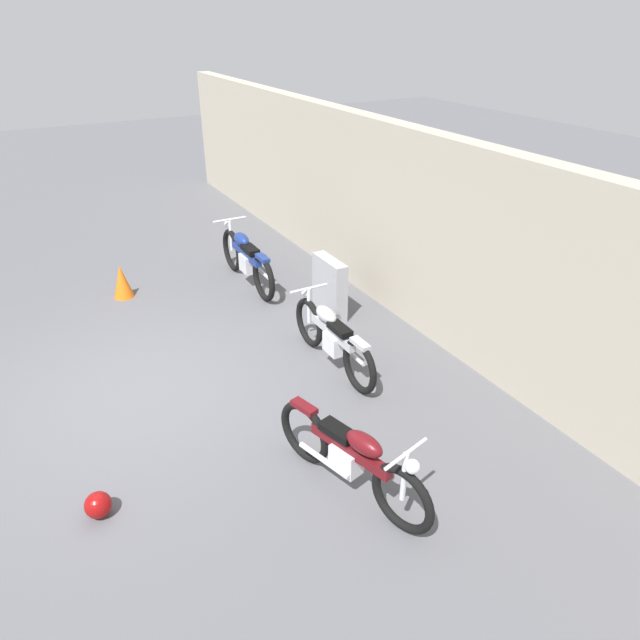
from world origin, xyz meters
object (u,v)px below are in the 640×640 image
motorcycle_maroon (351,457)px  motorcycle_blue (246,258)px  helmet (98,505)px  traffic_cone (122,281)px  stone_marker (330,287)px  motorcycle_silver (332,337)px

motorcycle_maroon → motorcycle_blue: (-5.01, 0.99, 0.04)m
helmet → traffic_cone: traffic_cone is taller
helmet → stone_marker: bearing=122.7°
stone_marker → motorcycle_maroon: size_ratio=0.47×
traffic_cone → motorcycle_silver: bearing=29.7°
traffic_cone → motorcycle_silver: size_ratio=0.28×
helmet → motorcycle_silver: 3.42m
stone_marker → motorcycle_blue: (-1.65, -0.68, 0.01)m
helmet → traffic_cone: 4.81m
traffic_cone → motorcycle_maroon: motorcycle_maroon is taller
traffic_cone → motorcycle_blue: 2.05m
stone_marker → motorcycle_blue: bearing=-157.6°
helmet → traffic_cone: (-4.65, 1.23, 0.15)m
stone_marker → motorcycle_maroon: bearing=-26.5°
stone_marker → motorcycle_blue: size_ratio=0.42×
motorcycle_silver → motorcycle_blue: motorcycle_blue is taller
stone_marker → helmet: stone_marker is taller
stone_marker → helmet: (2.49, -3.89, -0.33)m
motorcycle_maroon → stone_marker: bearing=138.2°
stone_marker → traffic_cone: stone_marker is taller
stone_marker → helmet: size_ratio=3.62×
helmet → motorcycle_silver: (-1.20, 3.19, 0.30)m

